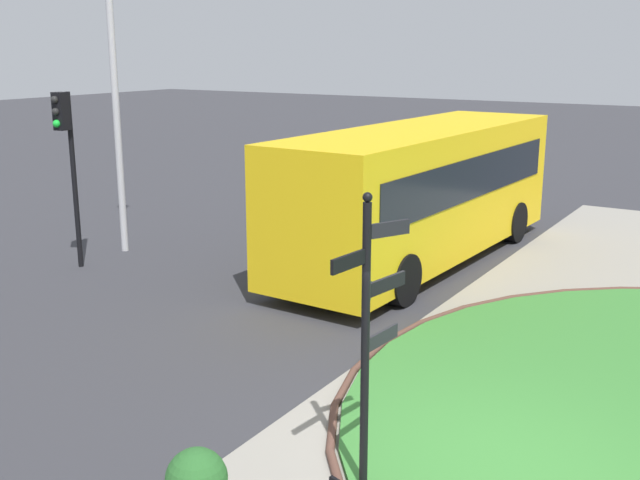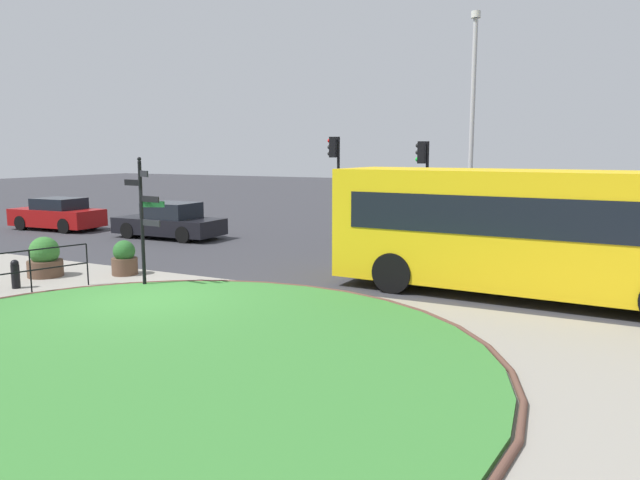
% 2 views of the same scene
% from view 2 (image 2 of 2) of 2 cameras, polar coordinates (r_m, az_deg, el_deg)
% --- Properties ---
extents(ground, '(120.00, 120.00, 0.00)m').
position_cam_2_polar(ground, '(14.40, -16.23, -5.74)').
color(ground, '#333338').
extents(sidewalk_paving, '(32.00, 8.85, 0.02)m').
position_cam_2_polar(sidewalk_paving, '(13.33, -20.88, -7.05)').
color(sidewalk_paving, gray).
rests_on(sidewalk_paving, ground).
extents(grass_island, '(11.83, 11.83, 0.10)m').
position_cam_2_polar(grass_island, '(10.39, -17.22, -11.02)').
color(grass_island, '#387A33').
rests_on(grass_island, ground).
extents(grass_kerb_ring, '(12.14, 12.14, 0.11)m').
position_cam_2_polar(grass_kerb_ring, '(10.39, -17.22, -11.00)').
color(grass_kerb_ring, brown).
rests_on(grass_kerb_ring, ground).
extents(signpost_directional, '(1.24, 0.50, 3.30)m').
position_cam_2_polar(signpost_directional, '(15.59, -16.43, 2.39)').
color(signpost_directional, black).
rests_on(signpost_directional, ground).
extents(bollard_foreground, '(0.21, 0.21, 0.75)m').
position_cam_2_polar(bollard_foreground, '(16.93, -26.99, -2.89)').
color(bollard_foreground, black).
rests_on(bollard_foreground, ground).
extents(bus_yellow, '(9.20, 2.85, 3.00)m').
position_cam_2_polar(bus_yellow, '(14.88, 19.13, 0.93)').
color(bus_yellow, yellow).
rests_on(bus_yellow, ground).
extents(car_near_lane, '(4.22, 1.99, 1.41)m').
position_cam_2_polar(car_near_lane, '(28.85, -23.69, 2.21)').
color(car_near_lane, maroon).
rests_on(car_near_lane, ground).
extents(car_far_lane, '(4.47, 1.92, 1.43)m').
position_cam_2_polar(car_far_lane, '(24.61, -14.11, 1.67)').
color(car_far_lane, black).
rests_on(car_far_lane, ground).
extents(traffic_light_near, '(0.49, 0.30, 3.98)m').
position_cam_2_polar(traffic_light_near, '(23.06, 1.43, 7.13)').
color(traffic_light_near, black).
rests_on(traffic_light_near, ground).
extents(traffic_light_far, '(0.49, 0.28, 3.79)m').
position_cam_2_polar(traffic_light_far, '(21.75, 9.79, 6.57)').
color(traffic_light_far, black).
rests_on(traffic_light_far, ground).
extents(lamppost_tall, '(0.32, 0.32, 8.06)m').
position_cam_2_polar(lamppost_tall, '(21.51, 14.25, 10.55)').
color(lamppost_tall, '#B7B7BC').
rests_on(lamppost_tall, ground).
extents(planter_near_signpost, '(0.71, 0.71, 0.99)m').
position_cam_2_polar(planter_near_signpost, '(17.61, -18.11, -1.75)').
color(planter_near_signpost, brown).
rests_on(planter_near_signpost, ground).
extents(planter_kerbside, '(0.94, 0.94, 1.12)m').
position_cam_2_polar(planter_kerbside, '(18.15, -24.71, -1.65)').
color(planter_kerbside, brown).
rests_on(planter_kerbside, ground).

